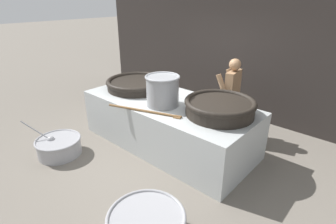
{
  "coord_description": "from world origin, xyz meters",
  "views": [
    {
      "loc": [
        3.07,
        -3.44,
        2.72
      ],
      "look_at": [
        0.0,
        0.0,
        0.68
      ],
      "focal_mm": 28.0,
      "sensor_mm": 36.0,
      "label": 1
    }
  ],
  "objects": [
    {
      "name": "back_wall",
      "position": [
        0.0,
        2.35,
        2.24
      ],
      "size": [
        8.45,
        0.24,
        4.48
      ],
      "primitive_type": "cube",
      "color": "#2D2826",
      "rests_on": "ground_plane"
    },
    {
      "name": "stock_pot",
      "position": [
        0.06,
        -0.21,
        1.2
      ],
      "size": [
        0.62,
        0.62,
        0.55
      ],
      "color": "gray",
      "rests_on": "hearth_platform"
    },
    {
      "name": "prep_bowl_vegetables",
      "position": [
        -1.24,
        -1.66,
        0.18
      ],
      "size": [
        0.95,
        0.82,
        0.66
      ],
      "color": "#9E9EA3",
      "rests_on": "ground_plane"
    },
    {
      "name": "ground_plane",
      "position": [
        0.0,
        0.0,
        0.0
      ],
      "size": [
        60.0,
        60.0,
        0.0
      ],
      "primitive_type": "plane",
      "color": "slate"
    },
    {
      "name": "giant_wok_far",
      "position": [
        1.05,
        0.11,
        1.06
      ],
      "size": [
        1.18,
        1.18,
        0.26
      ],
      "color": "black",
      "rests_on": "hearth_platform"
    },
    {
      "name": "cook",
      "position": [
        0.73,
        1.09,
        0.89
      ],
      "size": [
        0.42,
        0.63,
        1.65
      ],
      "rotation": [
        0.0,
        0.0,
        3.28
      ],
      "color": "#9E7551",
      "rests_on": "ground_plane"
    },
    {
      "name": "hearth_platform",
      "position": [
        0.0,
        0.0,
        0.46
      ],
      "size": [
        3.38,
        1.51,
        0.91
      ],
      "color": "#B2B7B7",
      "rests_on": "ground_plane"
    },
    {
      "name": "giant_wok_near",
      "position": [
        -0.99,
        0.11,
        1.02
      ],
      "size": [
        1.29,
        1.29,
        0.21
      ],
      "color": "black",
      "rests_on": "hearth_platform"
    },
    {
      "name": "stirring_paddle",
      "position": [
        0.08,
        -0.64,
        0.93
      ],
      "size": [
        1.31,
        0.52,
        0.04
      ],
      "rotation": [
        0.0,
        0.0,
        0.34
      ],
      "color": "brown",
      "rests_on": "hearth_platform"
    }
  ]
}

